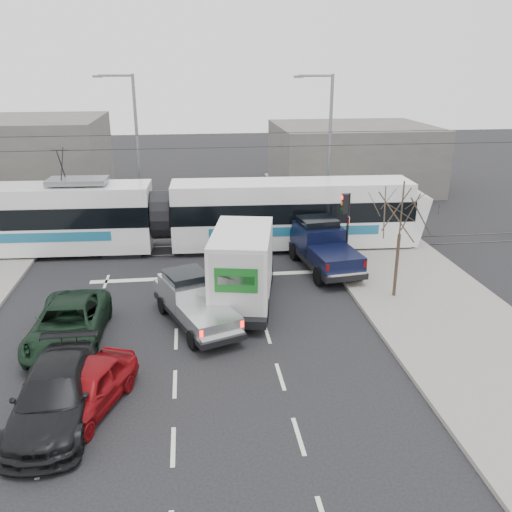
{
  "coord_description": "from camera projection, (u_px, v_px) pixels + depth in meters",
  "views": [
    {
      "loc": [
        -0.99,
        -18.02,
        9.65
      ],
      "look_at": [
        1.74,
        3.65,
        1.8
      ],
      "focal_mm": 38.0,
      "sensor_mm": 36.0,
      "label": 1
    }
  ],
  "objects": [
    {
      "name": "catenary",
      "position": [
        208.0,
        179.0,
        28.23
      ],
      "size": [
        60.0,
        0.2,
        7.0
      ],
      "color": "black",
      "rests_on": "ground"
    },
    {
      "name": "ground",
      "position": [
        222.0,
        336.0,
        20.2
      ],
      "size": [
        120.0,
        120.0,
        0.0
      ],
      "primitive_type": "plane",
      "color": "black",
      "rests_on": "ground"
    },
    {
      "name": "street_lamp_far",
      "position": [
        134.0,
        141.0,
        32.92
      ],
      "size": [
        2.38,
        0.25,
        9.0
      ],
      "color": "slate",
      "rests_on": "ground"
    },
    {
      "name": "silver_pickup",
      "position": [
        193.0,
        300.0,
        21.0
      ],
      "size": [
        3.46,
        5.44,
        1.87
      ],
      "rotation": [
        0.0,
        0.0,
        0.36
      ],
      "color": "black",
      "rests_on": "ground"
    },
    {
      "name": "tram",
      "position": [
        161.0,
        216.0,
        28.74
      ],
      "size": [
        26.86,
        3.89,
        5.46
      ],
      "rotation": [
        0.0,
        0.0,
        -0.04
      ],
      "color": "white",
      "rests_on": "ground"
    },
    {
      "name": "street_lamp_near",
      "position": [
        327.0,
        142.0,
        32.4
      ],
      "size": [
        2.38,
        0.25,
        9.0
      ],
      "color": "slate",
      "rests_on": "ground"
    },
    {
      "name": "bare_tree",
      "position": [
        401.0,
        214.0,
        22.15
      ],
      "size": [
        2.4,
        2.4,
        5.0
      ],
      "color": "#47382B",
      "rests_on": "ground"
    },
    {
      "name": "box_truck",
      "position": [
        243.0,
        266.0,
        22.54
      ],
      "size": [
        3.51,
        6.94,
        3.31
      ],
      "rotation": [
        0.0,
        0.0,
        -0.19
      ],
      "color": "black",
      "rests_on": "ground"
    },
    {
      "name": "navy_pickup",
      "position": [
        322.0,
        245.0,
        26.57
      ],
      "size": [
        2.75,
        5.78,
        2.34
      ],
      "rotation": [
        0.0,
        0.0,
        0.13
      ],
      "color": "black",
      "rests_on": "ground"
    },
    {
      "name": "sidewalk_right",
      "position": [
        451.0,
        321.0,
        21.23
      ],
      "size": [
        6.0,
        60.0,
        0.15
      ],
      "primitive_type": "cube",
      "color": "gray",
      "rests_on": "ground"
    },
    {
      "name": "rails",
      "position": [
        210.0,
        249.0,
        29.54
      ],
      "size": [
        60.0,
        1.6,
        0.03
      ],
      "primitive_type": "cube",
      "color": "#33302D",
      "rests_on": "ground"
    },
    {
      "name": "dark_car",
      "position": [
        55.0,
        395.0,
        15.33
      ],
      "size": [
        2.13,
        5.19,
        1.5
      ],
      "primitive_type": "imported",
      "rotation": [
        0.0,
        0.0,
        0.0
      ],
      "color": "black",
      "rests_on": "ground"
    },
    {
      "name": "green_car",
      "position": [
        68.0,
        324.0,
        19.52
      ],
      "size": [
        2.53,
        5.34,
        1.47
      ],
      "primitive_type": "imported",
      "rotation": [
        0.0,
        0.0,
        -0.02
      ],
      "color": "black",
      "rests_on": "ground"
    },
    {
      "name": "red_car",
      "position": [
        88.0,
        389.0,
        15.76
      ],
      "size": [
        2.95,
        4.28,
        1.35
      ],
      "primitive_type": "imported",
      "rotation": [
        0.0,
        0.0,
        -0.38
      ],
      "color": "maroon",
      "rests_on": "ground"
    },
    {
      "name": "building_right",
      "position": [
        352.0,
        157.0,
        43.18
      ],
      "size": [
        12.0,
        10.0,
        5.0
      ],
      "primitive_type": "cube",
      "color": "#64605A",
      "rests_on": "ground"
    },
    {
      "name": "traffic_signal",
      "position": [
        346.0,
        214.0,
        26.1
      ],
      "size": [
        0.44,
        0.44,
        3.6
      ],
      "color": "black",
      "rests_on": "ground"
    },
    {
      "name": "building_left",
      "position": [
        2.0,
        162.0,
        38.08
      ],
      "size": [
        14.0,
        10.0,
        6.0
      ],
      "primitive_type": "cube",
      "color": "#64605A",
      "rests_on": "ground"
    }
  ]
}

